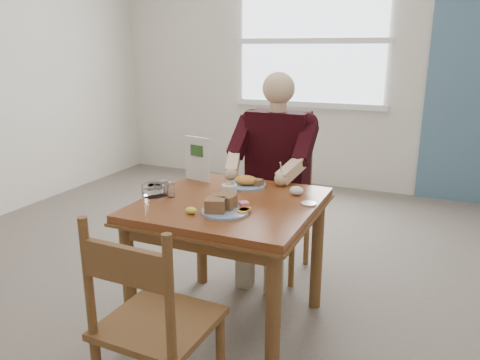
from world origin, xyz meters
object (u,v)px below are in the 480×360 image
at_px(near_plate, 224,207).
at_px(diner, 274,161).
at_px(table, 230,220).
at_px(chair_far, 278,204).
at_px(chair_near, 152,326).
at_px(far_plate, 247,182).

bearing_deg(near_plate, diner, 93.18).
relative_size(table, chair_far, 0.97).
height_order(table, near_plate, near_plate).
distance_m(chair_far, chair_near, 1.60).
bearing_deg(table, diner, 90.00).
relative_size(chair_far, near_plate, 3.42).
height_order(chair_far, far_plate, chair_far).
xyz_separation_m(table, near_plate, (0.05, -0.18, 0.14)).
xyz_separation_m(diner, near_plate, (0.05, -0.89, -0.03)).
height_order(near_plate, far_plate, near_plate).
bearing_deg(near_plate, far_plate, 98.65).
distance_m(near_plate, far_plate, 0.46).
distance_m(chair_far, diner, 0.34).
xyz_separation_m(table, diner, (0.00, 0.71, 0.17)).
height_order(table, chair_far, chair_far).
bearing_deg(chair_near, chair_far, 91.13).
relative_size(diner, near_plate, 4.99).
xyz_separation_m(chair_near, far_plate, (-0.05, 1.08, 0.30)).
bearing_deg(chair_far, diner, -89.99).
bearing_deg(table, chair_far, 90.00).
bearing_deg(chair_near, diner, 91.20).
bearing_deg(near_plate, chair_near, -91.63).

